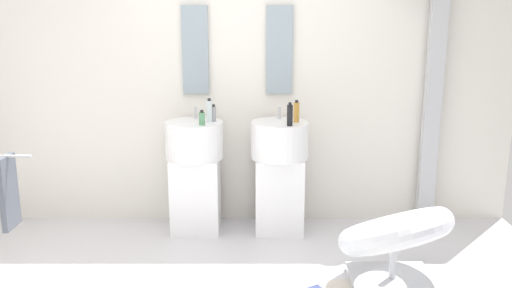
{
  "coord_description": "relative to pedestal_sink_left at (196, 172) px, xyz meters",
  "views": [
    {
      "loc": [
        0.16,
        -3.05,
        1.83
      ],
      "look_at": [
        0.15,
        0.55,
        0.95
      ],
      "focal_mm": 38.21,
      "sensor_mm": 36.0,
      "label": 1
    }
  ],
  "objects": [
    {
      "name": "vanity_mirror_right",
      "position": [
        0.71,
        0.23,
        1.0
      ],
      "size": [
        0.22,
        0.03,
        0.74
      ],
      "primitive_type": "cube",
      "color": "#8C9EA8"
    },
    {
      "name": "soap_bottle_black",
      "position": [
        0.78,
        -0.16,
        0.52
      ],
      "size": [
        0.05,
        0.05,
        0.19
      ],
      "color": "black",
      "rests_on": "pedestal_sink_right"
    },
    {
      "name": "lounge_chair",
      "position": [
        1.44,
        -1.01,
        -0.16
      ],
      "size": [
        1.09,
        1.09,
        0.65
      ],
      "color": "#B7BABF",
      "rests_on": "ground_plane"
    },
    {
      "name": "soap_bottle_grey",
      "position": [
        0.16,
        0.02,
        0.5
      ],
      "size": [
        0.04,
        0.04,
        0.14
      ],
      "color": "#99999E",
      "rests_on": "pedestal_sink_left"
    },
    {
      "name": "rear_partition",
      "position": [
        0.35,
        0.3,
        0.79
      ],
      "size": [
        4.8,
        0.1,
        2.6
      ],
      "primitive_type": "cube",
      "color": "silver",
      "rests_on": "ground_plane"
    },
    {
      "name": "pedestal_sink_left",
      "position": [
        0.0,
        0.0,
        0.0
      ],
      "size": [
        0.48,
        0.48,
        1.04
      ],
      "color": "white",
      "rests_on": "ground_plane"
    },
    {
      "name": "soap_bottle_green",
      "position": [
        0.08,
        -0.13,
        0.49
      ],
      "size": [
        0.05,
        0.05,
        0.12
      ],
      "color": "#59996B",
      "rests_on": "pedestal_sink_left"
    },
    {
      "name": "soap_bottle_clear",
      "position": [
        0.13,
        -0.01,
        0.52
      ],
      "size": [
        0.05,
        0.05,
        0.2
      ],
      "color": "silver",
      "rests_on": "pedestal_sink_left"
    },
    {
      "name": "shower_column",
      "position": [
        2.0,
        0.18,
        0.57
      ],
      "size": [
        0.49,
        0.24,
        2.05
      ],
      "color": "#B7BABF",
      "rests_on": "ground_plane"
    },
    {
      "name": "towel_rack",
      "position": [
        -1.18,
        -0.93,
        0.12
      ],
      "size": [
        0.37,
        0.22,
        0.95
      ],
      "color": "#B7BABF",
      "rests_on": "ground_plane"
    },
    {
      "name": "pedestal_sink_right",
      "position": [
        0.71,
        0.0,
        0.0
      ],
      "size": [
        0.48,
        0.48,
        1.04
      ],
      "color": "white",
      "rests_on": "ground_plane"
    },
    {
      "name": "soap_bottle_amber",
      "position": [
        0.84,
        -0.01,
        0.52
      ],
      "size": [
        0.05,
        0.05,
        0.18
      ],
      "color": "#C68C38",
      "rests_on": "pedestal_sink_right"
    },
    {
      "name": "vanity_mirror_left",
      "position": [
        0.0,
        0.23,
        1.0
      ],
      "size": [
        0.22,
        0.03,
        0.74
      ],
      "primitive_type": "cube",
      "color": "#8C9EA8"
    }
  ]
}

